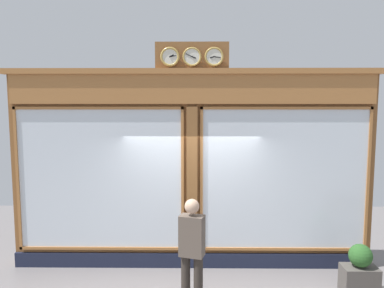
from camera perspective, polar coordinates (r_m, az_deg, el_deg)
shop_facade at (r=7.03m, az=0.01°, el=-3.82°), size 6.85×0.42×4.19m
pedestrian at (r=5.80m, az=-0.01°, el=-15.70°), size 0.41×0.32×1.69m
planter_box at (r=7.02m, az=24.21°, el=-18.46°), size 0.56×0.36×0.46m
planter_shrub at (r=6.86m, az=24.37°, el=-15.29°), size 0.37×0.37×0.37m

